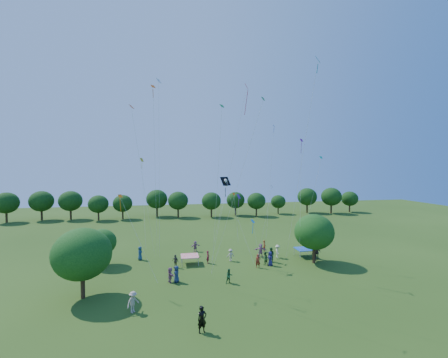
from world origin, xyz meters
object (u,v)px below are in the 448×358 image
(near_tree_east, at_px, (314,232))
(tent_blue, at_px, (304,249))
(man_in_black, at_px, (202,319))
(near_tree_west, at_px, (82,254))
(near_tree_north, at_px, (101,242))
(tent_red_stripe, at_px, (190,256))
(red_high_kite, at_px, (241,117))
(pirate_kite, at_px, (226,182))

(near_tree_east, bearing_deg, tent_blue, 90.60)
(tent_blue, distance_m, man_in_black, 22.62)
(near_tree_west, height_order, near_tree_north, near_tree_west)
(man_in_black, bearing_deg, near_tree_north, 103.04)
(tent_blue, height_order, man_in_black, man_in_black)
(near_tree_west, bearing_deg, near_tree_north, 91.74)
(near_tree_east, bearing_deg, tent_red_stripe, 171.16)
(near_tree_west, xyz_separation_m, near_tree_north, (-0.29, 9.38, -1.24))
(tent_red_stripe, bearing_deg, man_in_black, -90.60)
(near_tree_north, relative_size, near_tree_east, 0.73)
(tent_blue, relative_size, red_high_kite, 0.10)
(near_tree_north, height_order, man_in_black, near_tree_north)
(near_tree_west, relative_size, red_high_kite, 0.31)
(tent_blue, distance_m, red_high_kite, 19.88)
(near_tree_north, relative_size, man_in_black, 2.29)
(near_tree_north, xyz_separation_m, tent_blue, (26.46, -1.05, -1.91))
(near_tree_east, height_order, man_in_black, near_tree_east)
(near_tree_west, relative_size, man_in_black, 3.31)
(tent_red_stripe, relative_size, red_high_kite, 0.10)
(tent_red_stripe, distance_m, red_high_kite, 18.48)
(man_in_black, xyz_separation_m, pirate_kite, (4.70, 15.21, 9.40))
(man_in_black, distance_m, red_high_kite, 23.10)
(pirate_kite, bearing_deg, man_in_black, -107.18)
(near_tree_west, xyz_separation_m, near_tree_east, (26.20, 5.56, -0.17))
(near_tree_west, distance_m, tent_red_stripe, 13.60)
(near_tree_west, bearing_deg, man_in_black, -37.15)
(near_tree_west, height_order, tent_blue, near_tree_west)
(near_tree_east, relative_size, red_high_kite, 0.30)
(tent_blue, xyz_separation_m, pirate_kite, (-11.10, -0.98, 9.36))
(near_tree_east, xyz_separation_m, man_in_black, (-15.83, -13.41, -3.02))
(near_tree_north, relative_size, tent_blue, 2.08)
(near_tree_north, height_order, tent_red_stripe, near_tree_north)
(near_tree_east, height_order, red_high_kite, red_high_kite)
(tent_blue, bearing_deg, near_tree_east, -89.40)
(tent_blue, bearing_deg, near_tree_west, -162.35)
(near_tree_west, height_order, near_tree_east, near_tree_west)
(near_tree_east, xyz_separation_m, tent_red_stripe, (-15.66, 2.44, -2.98))
(near_tree_west, bearing_deg, tent_red_stripe, 37.19)
(near_tree_north, xyz_separation_m, man_in_black, (10.66, -17.23, -1.95))
(near_tree_east, xyz_separation_m, tent_blue, (-0.03, 2.77, -2.98))
(near_tree_east, height_order, tent_red_stripe, near_tree_east)
(near_tree_north, height_order, tent_blue, near_tree_north)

